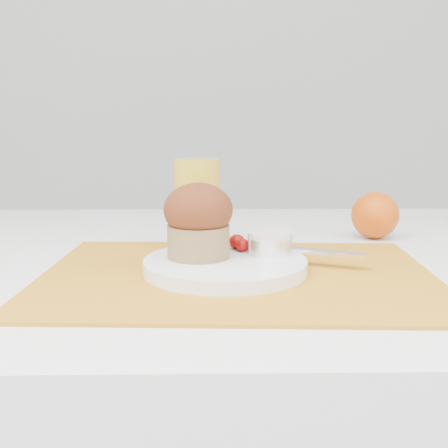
{
  "coord_description": "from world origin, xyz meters",
  "views": [
    {
      "loc": [
        -0.06,
        -0.75,
        0.94
      ],
      "look_at": [
        -0.04,
        0.01,
        0.8
      ],
      "focal_mm": 45.0,
      "sensor_mm": 36.0,
      "label": 1
    }
  ],
  "objects_px": {
    "muffin": "(198,220)",
    "plate": "(225,265)",
    "juice_glass": "(197,204)",
    "orange": "(375,215)"
  },
  "relations": [
    {
      "from": "muffin",
      "to": "plate",
      "type": "bearing_deg",
      "value": -17.96
    },
    {
      "from": "plate",
      "to": "juice_glass",
      "type": "xyz_separation_m",
      "value": [
        -0.04,
        0.15,
        0.06
      ]
    },
    {
      "from": "plate",
      "to": "orange",
      "type": "height_order",
      "value": "orange"
    },
    {
      "from": "juice_glass",
      "to": "muffin",
      "type": "xyz_separation_m",
      "value": [
        0.01,
        -0.14,
        0.0
      ]
    },
    {
      "from": "muffin",
      "to": "orange",
      "type": "bearing_deg",
      "value": 36.11
    },
    {
      "from": "plate",
      "to": "juice_glass",
      "type": "bearing_deg",
      "value": 104.77
    },
    {
      "from": "juice_glass",
      "to": "muffin",
      "type": "relative_size",
      "value": 1.39
    },
    {
      "from": "orange",
      "to": "muffin",
      "type": "height_order",
      "value": "muffin"
    },
    {
      "from": "plate",
      "to": "orange",
      "type": "xyz_separation_m",
      "value": [
        0.25,
        0.22,
        0.03
      ]
    },
    {
      "from": "plate",
      "to": "muffin",
      "type": "relative_size",
      "value": 2.09
    }
  ]
}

